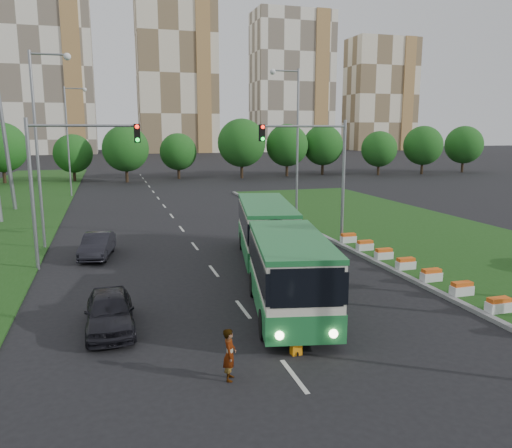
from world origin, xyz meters
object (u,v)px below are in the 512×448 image
object	(u,v)px
traffic_mast_median	(321,163)
car_left_near	(110,311)
traffic_mast_left	(63,169)
articulated_bus	(271,246)
shopping_trolley	(296,346)
car_left_far	(97,245)
pedestrian	(230,354)

from	to	relation	value
traffic_mast_median	car_left_near	bearing A→B (deg)	-140.80
traffic_mast_left	articulated_bus	world-z (taller)	traffic_mast_left
articulated_bus	shopping_trolley	size ratio (longest dim) A/B	29.50
traffic_mast_left	shopping_trolley	xyz separation A→B (m)	(7.97, -13.60, -5.06)
traffic_mast_left	car_left_far	size ratio (longest dim) A/B	1.88
traffic_mast_median	shopping_trolley	bearing A→B (deg)	-116.19
traffic_mast_median	car_left_far	xyz separation A→B (m)	(-13.74, 0.86, -4.65)
car_left_far	shopping_trolley	bearing A→B (deg)	-57.25
car_left_near	car_left_far	size ratio (longest dim) A/B	1.02
shopping_trolley	car_left_far	bearing A→B (deg)	110.95
car_left_near	pedestrian	distance (m)	6.01
articulated_bus	shopping_trolley	bearing A→B (deg)	-90.88
traffic_mast_median	traffic_mast_left	size ratio (longest dim) A/B	1.00
traffic_mast_median	pedestrian	world-z (taller)	traffic_mast_median
traffic_mast_left	shopping_trolley	distance (m)	16.56
traffic_mast_left	car_left_far	bearing A→B (deg)	52.64
traffic_mast_left	articulated_bus	size ratio (longest dim) A/B	0.46
pedestrian	shopping_trolley	xyz separation A→B (m)	(2.52, 1.04, -0.51)
traffic_mast_left	articulated_bus	bearing A→B (deg)	-28.68
articulated_bus	car_left_near	bearing A→B (deg)	-139.20
car_left_far	shopping_trolley	distance (m)	16.80
traffic_mast_left	car_left_near	size ratio (longest dim) A/B	1.85
car_left_near	pedestrian	xyz separation A→B (m)	(3.41, -4.95, 0.07)
car_left_far	pedestrian	world-z (taller)	pedestrian
car_left_far	shopping_trolley	size ratio (longest dim) A/B	7.22
traffic_mast_median	pedestrian	xyz separation A→B (m)	(-9.71, -15.65, -4.54)
traffic_mast_median	car_left_near	xyz separation A→B (m)	(-13.11, -10.69, -4.61)
articulated_bus	car_left_near	distance (m)	8.94
traffic_mast_left	car_left_near	world-z (taller)	traffic_mast_left
pedestrian	car_left_near	bearing A→B (deg)	53.43
car_left_near	car_left_far	bearing A→B (deg)	92.81
traffic_mast_left	articulated_bus	distance (m)	11.75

